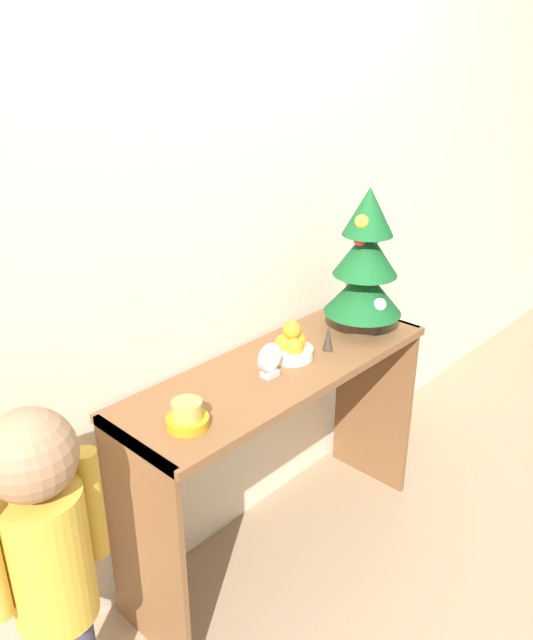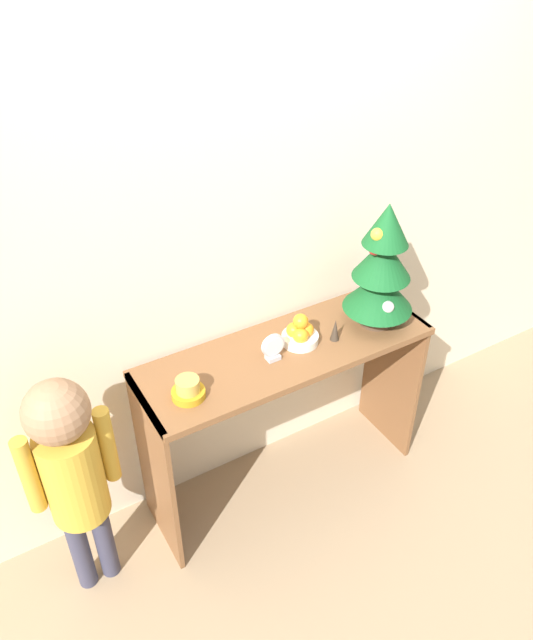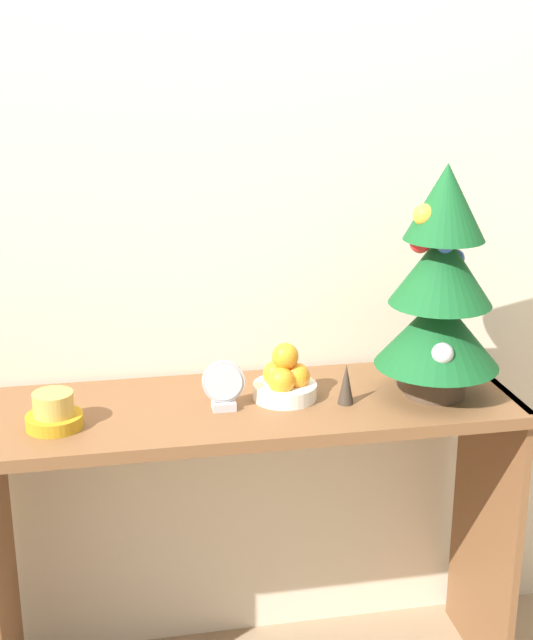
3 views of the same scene
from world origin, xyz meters
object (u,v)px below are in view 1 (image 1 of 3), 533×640
at_px(fruit_bowl, 292,346).
at_px(child_figure, 46,541).
at_px(mini_tree, 365,265).
at_px(figurine, 328,338).
at_px(desk_clock, 270,361).
at_px(singing_bowl, 187,416).

relative_size(fruit_bowl, child_figure, 0.14).
relative_size(mini_tree, fruit_bowl, 3.66).
distance_m(fruit_bowl, figurine, 0.15).
bearing_deg(figurine, desk_clock, 176.15).
distance_m(singing_bowl, desk_clock, 0.39).
relative_size(singing_bowl, desk_clock, 1.07).
xyz_separation_m(singing_bowl, figurine, (0.68, 0.01, 0.02)).
distance_m(mini_tree, desk_clock, 0.56).
bearing_deg(figurine, fruit_bowl, 157.25).
bearing_deg(figurine, child_figure, 179.70).
height_order(desk_clock, child_figure, child_figure).
xyz_separation_m(fruit_bowl, desk_clock, (-0.15, -0.04, 0.01)).
relative_size(singing_bowl, child_figure, 0.12).
bearing_deg(desk_clock, figurine, -3.85).
relative_size(fruit_bowl, figurine, 1.55).
bearing_deg(desk_clock, child_figure, -179.10).
height_order(singing_bowl, child_figure, child_figure).
height_order(desk_clock, figurine, desk_clock).
bearing_deg(mini_tree, singing_bowl, -178.75).
bearing_deg(desk_clock, fruit_bowl, 13.72).
height_order(fruit_bowl, desk_clock, fruit_bowl).
relative_size(mini_tree, singing_bowl, 4.39).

